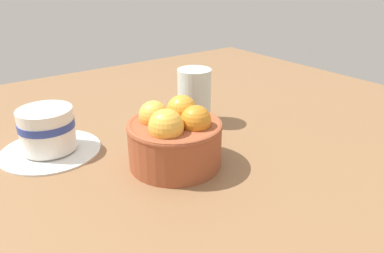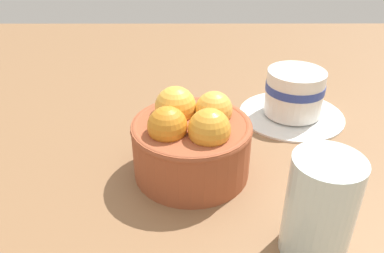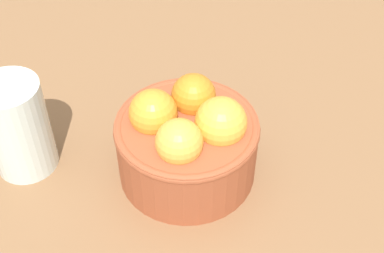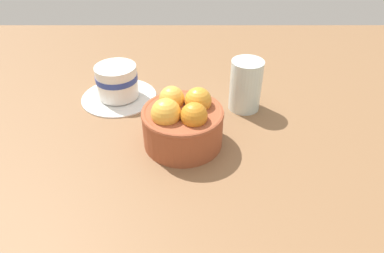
% 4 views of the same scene
% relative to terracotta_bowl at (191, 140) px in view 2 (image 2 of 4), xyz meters
% --- Properties ---
extents(ground_plane, '(1.27, 1.17, 0.05)m').
position_rel_terracotta_bowl_xyz_m(ground_plane, '(-0.00, -0.00, -0.07)').
color(ground_plane, brown).
extents(terracotta_bowl, '(0.14, 0.14, 0.10)m').
position_rel_terracotta_bowl_xyz_m(terracotta_bowl, '(0.00, 0.00, 0.00)').
color(terracotta_bowl, '#9E4C2D').
rests_on(terracotta_bowl, ground_plane).
extents(coffee_cup, '(0.16, 0.16, 0.07)m').
position_rel_terracotta_bowl_xyz_m(coffee_cup, '(0.14, -0.15, -0.01)').
color(coffee_cup, white).
rests_on(coffee_cup, ground_plane).
extents(water_glass, '(0.06, 0.06, 0.10)m').
position_rel_terracotta_bowl_xyz_m(water_glass, '(-0.12, -0.11, 0.01)').
color(water_glass, silver).
rests_on(water_glass, ground_plane).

